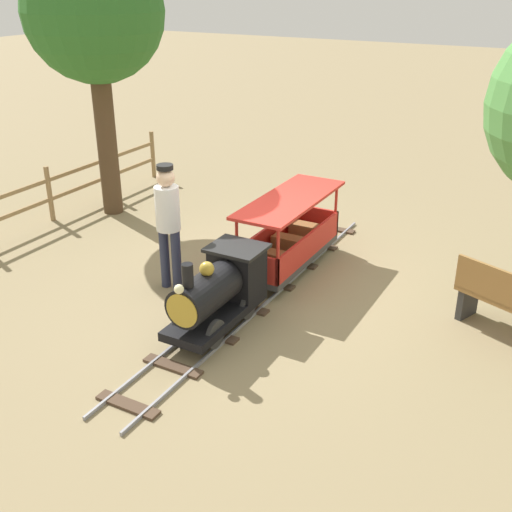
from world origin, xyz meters
name	(u,v)px	position (x,y,z in m)	size (l,w,h in m)	color
ground_plane	(267,287)	(0.00, 0.00, 0.00)	(60.00, 60.00, 0.00)	#8C7A56
track	(257,294)	(0.00, 0.27, 0.02)	(0.67, 5.70, 0.04)	gray
locomotive	(219,289)	(0.00, 1.14, 0.49)	(0.63, 1.45, 0.99)	black
passenger_car	(289,239)	(0.00, -0.63, 0.43)	(0.73, 2.00, 0.97)	#3F3F3F
conductor_person	(168,218)	(1.05, 0.61, 0.96)	(0.30, 0.30, 1.62)	#282D47
oak_tree_far	(94,14)	(3.55, -1.18, 3.11)	(2.11, 2.11, 4.21)	#4C3823
fence_section	(16,204)	(4.15, 0.27, 0.48)	(0.08, 6.78, 0.90)	#93754C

